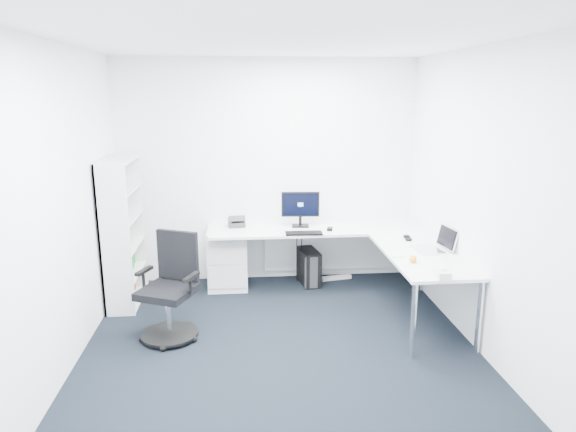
{
  "coord_description": "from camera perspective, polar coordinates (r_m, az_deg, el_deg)",
  "views": [
    {
      "loc": [
        -0.33,
        -4.09,
        2.31
      ],
      "look_at": [
        0.15,
        1.05,
        1.05
      ],
      "focal_mm": 32.0,
      "sensor_mm": 36.0,
      "label": 1
    }
  ],
  "objects": [
    {
      "name": "headphones",
      "position": [
        5.77,
        13.15,
        -2.3
      ],
      "size": [
        0.12,
        0.18,
        0.04
      ],
      "primitive_type": null,
      "rotation": [
        0.0,
        0.0,
        -0.11
      ],
      "color": "black",
      "rests_on": "l_desk"
    },
    {
      "name": "monitor",
      "position": [
        6.09,
        1.39,
        0.8
      ],
      "size": [
        0.46,
        0.18,
        0.43
      ],
      "primitive_type": null,
      "rotation": [
        0.0,
        0.0,
        -0.08
      ],
      "color": "black",
      "rests_on": "l_desk"
    },
    {
      "name": "power_strip",
      "position": [
        6.54,
        5.4,
        -6.83
      ],
      "size": [
        0.39,
        0.14,
        0.04
      ],
      "primitive_type": "cube",
      "rotation": [
        0.0,
        0.0,
        0.19
      ],
      "color": "silver",
      "rests_on": "ground"
    },
    {
      "name": "mouse",
      "position": [
        5.99,
        4.67,
        -1.45
      ],
      "size": [
        0.08,
        0.11,
        0.03
      ],
      "primitive_type": "cube",
      "rotation": [
        0.0,
        0.0,
        -0.26
      ],
      "color": "black",
      "rests_on": "l_desk"
    },
    {
      "name": "bookshelf",
      "position": [
        5.89,
        -17.86,
        -1.76
      ],
      "size": [
        0.31,
        0.81,
        1.61
      ],
      "primitive_type": null,
      "color": "silver",
      "rests_on": "ground"
    },
    {
      "name": "wall_front",
      "position": [
        2.23,
        3.71,
        -11.75
      ],
      "size": [
        3.6,
        0.02,
        2.7
      ],
      "primitive_type": "cube",
      "color": "white",
      "rests_on": "ground"
    },
    {
      "name": "ground",
      "position": [
        4.71,
        -0.66,
        -15.66
      ],
      "size": [
        4.2,
        4.2,
        0.0
      ],
      "primitive_type": "plane",
      "color": "black"
    },
    {
      "name": "black_pc_tower",
      "position": [
        6.33,
        2.33,
        -5.65
      ],
      "size": [
        0.26,
        0.46,
        0.43
      ],
      "primitive_type": "cube",
      "rotation": [
        0.0,
        0.0,
        0.17
      ],
      "color": "black",
      "rests_on": "ground"
    },
    {
      "name": "task_chair",
      "position": [
        4.99,
        -13.29,
        -7.86
      ],
      "size": [
        0.75,
        0.75,
        1.01
      ],
      "primitive_type": null,
      "rotation": [
        0.0,
        0.0,
        -0.42
      ],
      "color": "black",
      "rests_on": "ground"
    },
    {
      "name": "l_desk",
      "position": [
        5.89,
        3.58,
        -5.58
      ],
      "size": [
        2.51,
        1.41,
        0.73
      ],
      "primitive_type": null,
      "color": "silver",
      "rests_on": "ground"
    },
    {
      "name": "wall_left",
      "position": [
        4.45,
        -24.47,
        0.01
      ],
      "size": [
        0.02,
        4.2,
        2.7
      ],
      "primitive_type": "cube",
      "color": "white",
      "rests_on": "ground"
    },
    {
      "name": "desk_phone",
      "position": [
        6.16,
        -5.74,
        -0.53
      ],
      "size": [
        0.21,
        0.21,
        0.14
      ],
      "primitive_type": null,
      "rotation": [
        0.0,
        0.0,
        0.11
      ],
      "color": "#2A2A2C",
      "rests_on": "l_desk"
    },
    {
      "name": "beige_pc_tower",
      "position": [
        6.41,
        -11.53,
        -6.0
      ],
      "size": [
        0.18,
        0.38,
        0.36
      ],
      "primitive_type": "cube",
      "rotation": [
        0.0,
        0.0,
        -0.03
      ],
      "color": "beige",
      "rests_on": "ground"
    },
    {
      "name": "wall_back",
      "position": [
        6.27,
        -2.26,
        4.9
      ],
      "size": [
        3.6,
        0.02,
        2.7
      ],
      "primitive_type": "cube",
      "color": "white",
      "rests_on": "ground"
    },
    {
      "name": "black_keyboard",
      "position": [
        5.82,
        1.77,
        -1.91
      ],
      "size": [
        0.42,
        0.16,
        0.02
      ],
      "primitive_type": "cube",
      "rotation": [
        0.0,
        0.0,
        -0.02
      ],
      "color": "black",
      "rests_on": "l_desk"
    },
    {
      "name": "ceiling",
      "position": [
        4.12,
        -0.77,
        19.14
      ],
      "size": [
        4.2,
        4.2,
        0.0
      ],
      "primitive_type": "plane",
      "color": "white"
    },
    {
      "name": "orange_fruit",
      "position": [
        4.99,
        13.73,
        -4.67
      ],
      "size": [
        0.07,
        0.07,
        0.07
      ],
      "primitive_type": "sphere",
      "color": "orange",
      "rests_on": "l_desk"
    },
    {
      "name": "white_keyboard",
      "position": [
        5.31,
        11.74,
        -3.76
      ],
      "size": [
        0.18,
        0.45,
        0.01
      ],
      "primitive_type": "cube",
      "rotation": [
        0.0,
        0.0,
        -0.11
      ],
      "color": "silver",
      "rests_on": "l_desk"
    },
    {
      "name": "tissue_box",
      "position": [
        4.67,
        16.66,
        -6.15
      ],
      "size": [
        0.11,
        0.21,
        0.07
      ],
      "primitive_type": "cube",
      "rotation": [
        0.0,
        0.0,
        -0.02
      ],
      "color": "silver",
      "rests_on": "l_desk"
    },
    {
      "name": "wall_right",
      "position": [
        4.71,
        21.68,
        0.97
      ],
      "size": [
        0.02,
        4.2,
        2.7
      ],
      "primitive_type": "cube",
      "color": "white",
      "rests_on": "ground"
    },
    {
      "name": "laptop",
      "position": [
        5.37,
        15.31,
        -2.47
      ],
      "size": [
        0.39,
        0.38,
        0.25
      ],
      "primitive_type": null,
      "rotation": [
        0.0,
        0.0,
        0.12
      ],
      "color": "silver",
      "rests_on": "l_desk"
    },
    {
      "name": "drawer_pedestal",
      "position": [
        6.26,
        -6.71,
        -4.57
      ],
      "size": [
        0.46,
        0.58,
        0.71
      ],
      "primitive_type": "cube",
      "color": "silver",
      "rests_on": "ground"
    }
  ]
}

